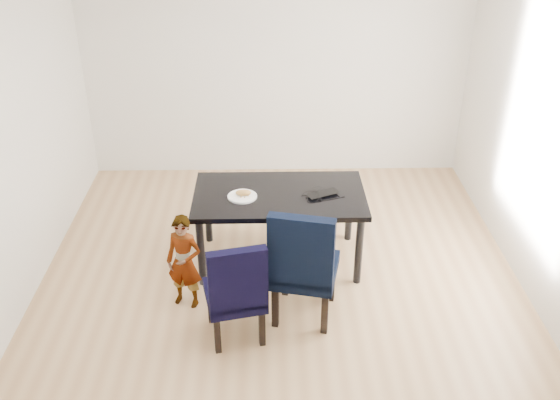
{
  "coord_description": "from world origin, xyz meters",
  "views": [
    {
      "loc": [
        -0.09,
        -4.58,
        3.56
      ],
      "look_at": [
        0.0,
        0.2,
        0.85
      ],
      "focal_mm": 40.0,
      "sensor_mm": 36.0,
      "label": 1
    }
  ],
  "objects_px": {
    "dining_table": "(279,228)",
    "child": "(184,262)",
    "plate": "(242,196)",
    "laptop": "(320,192)",
    "chair_left": "(234,287)",
    "chair_right": "(305,260)"
  },
  "relations": [
    {
      "from": "laptop",
      "to": "dining_table",
      "type": "bearing_deg",
      "value": -25.09
    },
    {
      "from": "dining_table",
      "to": "chair_right",
      "type": "distance_m",
      "value": 0.84
    },
    {
      "from": "dining_table",
      "to": "child",
      "type": "distance_m",
      "value": 1.06
    },
    {
      "from": "child",
      "to": "plate",
      "type": "height_order",
      "value": "child"
    },
    {
      "from": "dining_table",
      "to": "child",
      "type": "xyz_separation_m",
      "value": [
        -0.83,
        -0.65,
        0.07
      ]
    },
    {
      "from": "child",
      "to": "dining_table",
      "type": "bearing_deg",
      "value": 55.98
    },
    {
      "from": "chair_left",
      "to": "child",
      "type": "relative_size",
      "value": 1.08
    },
    {
      "from": "dining_table",
      "to": "child",
      "type": "bearing_deg",
      "value": -142.05
    },
    {
      "from": "chair_left",
      "to": "chair_right",
      "type": "xyz_separation_m",
      "value": [
        0.58,
        0.25,
        0.07
      ]
    },
    {
      "from": "child",
      "to": "laptop",
      "type": "xyz_separation_m",
      "value": [
        1.22,
        0.65,
        0.32
      ]
    },
    {
      "from": "chair_right",
      "to": "child",
      "type": "xyz_separation_m",
      "value": [
        -1.03,
        0.15,
        -0.11
      ]
    },
    {
      "from": "plate",
      "to": "child",
      "type": "bearing_deg",
      "value": -129.92
    },
    {
      "from": "dining_table",
      "to": "chair_right",
      "type": "bearing_deg",
      "value": -75.98
    },
    {
      "from": "chair_right",
      "to": "chair_left",
      "type": "bearing_deg",
      "value": -143.79
    },
    {
      "from": "child",
      "to": "plate",
      "type": "bearing_deg",
      "value": 68.11
    },
    {
      "from": "dining_table",
      "to": "plate",
      "type": "height_order",
      "value": "plate"
    },
    {
      "from": "chair_left",
      "to": "child",
      "type": "bearing_deg",
      "value": 125.5
    },
    {
      "from": "chair_left",
      "to": "plate",
      "type": "xyz_separation_m",
      "value": [
        0.04,
        0.99,
        0.28
      ]
    },
    {
      "from": "child",
      "to": "laptop",
      "type": "distance_m",
      "value": 1.42
    },
    {
      "from": "dining_table",
      "to": "chair_left",
      "type": "height_order",
      "value": "chair_left"
    },
    {
      "from": "dining_table",
      "to": "chair_left",
      "type": "distance_m",
      "value": 1.13
    },
    {
      "from": "plate",
      "to": "chair_left",
      "type": "bearing_deg",
      "value": -92.29
    }
  ]
}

